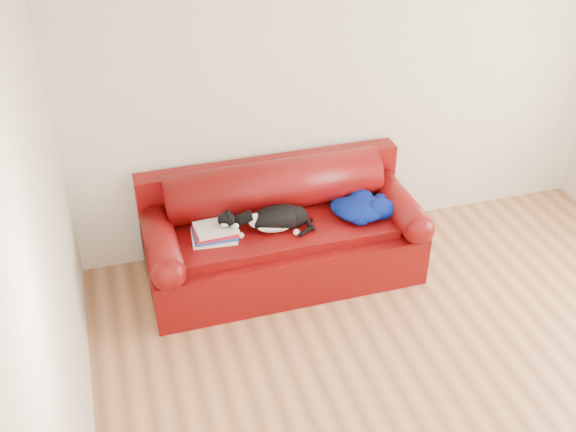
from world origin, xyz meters
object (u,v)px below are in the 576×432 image
at_px(sofa_base, 283,250).
at_px(book_stack, 215,232).
at_px(cat, 278,219).
at_px(blanket, 362,207).

bearing_deg(sofa_base, book_stack, -174.53).
bearing_deg(cat, sofa_base, 61.23).
bearing_deg(book_stack, sofa_base, 5.47).
xyz_separation_m(cat, blanket, (0.68, 0.00, -0.02)).
bearing_deg(blanket, cat, -179.93).
bearing_deg(sofa_base, blanket, -5.96).
bearing_deg(book_stack, cat, -1.75).
height_order(sofa_base, cat, cat).
height_order(sofa_base, book_stack, book_stack).
distance_m(book_stack, cat, 0.48).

